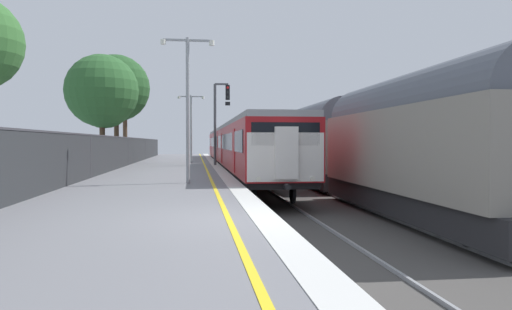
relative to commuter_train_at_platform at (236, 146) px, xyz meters
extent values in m
cube|color=slate|center=(-4.60, -26.26, -1.77)|extent=(6.40, 110.00, 1.00)
cube|color=silver|center=(-1.70, -26.26, -1.26)|extent=(0.60, 110.00, 0.01)
cube|color=yellow|center=(-2.45, -26.26, -1.26)|extent=(0.12, 110.00, 0.01)
cube|color=gray|center=(-0.71, -26.26, -2.23)|extent=(0.07, 110.00, 0.08)
cube|color=gray|center=(0.72, -26.26, -2.23)|extent=(0.07, 110.00, 0.08)
cube|color=gray|center=(3.29, -26.26, -2.23)|extent=(0.07, 110.00, 0.08)
cube|color=maroon|center=(0.00, -9.92, 0.00)|extent=(2.80, 19.37, 2.30)
cube|color=black|center=(0.00, -9.92, -1.27)|extent=(2.64, 18.77, 0.25)
cube|color=gray|center=(0.00, -9.92, 1.27)|extent=(2.68, 19.37, 0.24)
cube|color=black|center=(-1.41, -9.92, 0.30)|extent=(0.02, 17.77, 0.84)
cube|color=red|center=(-1.41, -14.76, -0.10)|extent=(0.03, 1.10, 1.90)
cube|color=red|center=(-1.41, -5.08, -0.10)|extent=(0.03, 1.10, 1.90)
cylinder|color=black|center=(-0.78, -17.01, -1.77)|extent=(0.12, 0.84, 0.84)
cylinder|color=black|center=(0.78, -17.01, -1.77)|extent=(0.12, 0.84, 0.84)
cylinder|color=black|center=(-0.78, -2.84, -1.77)|extent=(0.12, 0.84, 0.84)
cylinder|color=black|center=(0.78, -2.84, -1.77)|extent=(0.12, 0.84, 0.84)
cube|color=maroon|center=(0.00, 10.04, 0.00)|extent=(2.80, 19.37, 2.30)
cube|color=black|center=(0.00, 10.04, -1.27)|extent=(2.64, 18.77, 0.25)
cube|color=gray|center=(0.00, 10.04, 1.27)|extent=(2.68, 19.37, 0.24)
cube|color=black|center=(-1.41, 10.04, 0.30)|extent=(0.02, 17.77, 0.84)
cube|color=red|center=(-1.41, 5.20, -0.10)|extent=(0.03, 1.10, 1.90)
cube|color=red|center=(-1.41, 14.89, -0.10)|extent=(0.03, 1.10, 1.90)
cylinder|color=black|center=(-0.78, 2.96, -1.77)|extent=(0.12, 0.84, 0.84)
cylinder|color=black|center=(0.78, 2.96, -1.77)|extent=(0.12, 0.84, 0.84)
cylinder|color=black|center=(-0.78, 17.13, -1.77)|extent=(0.12, 0.84, 0.84)
cylinder|color=black|center=(0.78, 17.13, -1.77)|extent=(0.12, 0.84, 0.84)
cube|color=silver|center=(0.00, -19.57, -0.25)|extent=(2.70, 0.10, 1.70)
cube|color=black|center=(0.00, -19.58, 0.55)|extent=(2.40, 0.08, 0.80)
cube|color=silver|center=(0.00, -19.71, -0.10)|extent=(0.80, 0.24, 1.80)
cylinder|color=white|center=(-0.95, -19.63, -1.00)|extent=(0.18, 0.06, 0.18)
cylinder|color=white|center=(0.95, -19.63, -1.00)|extent=(0.18, 0.06, 0.18)
cylinder|color=black|center=(0.00, -19.86, -1.25)|extent=(0.20, 0.35, 0.20)
cube|color=black|center=(0.00, 10.04, 1.52)|extent=(0.60, 0.90, 0.20)
cube|color=#232326|center=(4.00, -21.15, -1.64)|extent=(2.30, 12.54, 0.79)
cube|color=gray|center=(4.00, -21.15, 0.03)|extent=(2.60, 11.74, 2.56)
cylinder|color=#515660|center=(4.00, -21.15, 1.32)|extent=(2.39, 11.34, 2.39)
cylinder|color=black|center=(3.22, -25.42, -1.77)|extent=(0.12, 0.84, 0.84)
cylinder|color=black|center=(3.22, -16.88, -1.77)|extent=(0.12, 0.84, 0.84)
cylinder|color=black|center=(4.78, -16.88, -1.77)|extent=(0.12, 0.84, 0.84)
cube|color=#232326|center=(4.00, -7.81, -1.64)|extent=(2.30, 12.54, 0.79)
cube|color=gray|center=(4.00, -7.81, 0.03)|extent=(2.60, 11.74, 2.56)
cylinder|color=#515660|center=(4.00, -7.81, 1.32)|extent=(2.39, 11.34, 2.39)
cylinder|color=black|center=(3.22, -12.08, -1.77)|extent=(0.12, 0.84, 0.84)
cylinder|color=black|center=(4.78, -12.08, -1.77)|extent=(0.12, 0.84, 0.84)
cylinder|color=black|center=(3.22, -3.55, -1.77)|extent=(0.12, 0.84, 0.84)
cylinder|color=black|center=(4.78, -3.55, -1.77)|extent=(0.12, 0.84, 0.84)
cube|color=#232326|center=(4.00, 5.52, -1.64)|extent=(2.30, 12.54, 0.79)
cube|color=gray|center=(4.00, 5.52, 0.03)|extent=(2.60, 11.74, 2.56)
cylinder|color=#515660|center=(4.00, 5.52, 1.32)|extent=(2.39, 11.34, 2.39)
cylinder|color=black|center=(3.22, 1.25, -1.77)|extent=(0.12, 0.84, 0.84)
cylinder|color=black|center=(4.78, 1.25, -1.77)|extent=(0.12, 0.84, 0.84)
cylinder|color=black|center=(3.22, 9.79, -1.77)|extent=(0.12, 0.84, 0.84)
cylinder|color=black|center=(4.78, 9.79, -1.77)|extent=(0.12, 0.84, 0.84)
cube|color=#232326|center=(4.00, 18.86, -1.64)|extent=(2.30, 12.54, 0.79)
cube|color=gray|center=(4.00, 18.86, 0.03)|extent=(2.60, 11.74, 2.56)
cylinder|color=#515660|center=(4.00, 18.86, 1.32)|extent=(2.39, 11.34, 2.39)
cylinder|color=black|center=(3.22, 14.59, -1.77)|extent=(0.12, 0.84, 0.84)
cylinder|color=black|center=(4.78, 14.59, -1.77)|extent=(0.12, 0.84, 0.84)
cylinder|color=black|center=(3.22, 23.13, -1.77)|extent=(0.12, 0.84, 0.84)
cylinder|color=black|center=(4.78, 23.13, -1.77)|extent=(0.12, 0.84, 0.84)
cylinder|color=#47474C|center=(-1.75, -3.49, 1.45)|extent=(0.18, 0.18, 5.44)
cube|color=#47474C|center=(-1.30, -3.49, 4.17)|extent=(0.90, 0.12, 0.12)
cube|color=black|center=(-0.90, -3.49, 3.62)|extent=(0.28, 0.20, 1.00)
cylinder|color=red|center=(-0.90, -3.61, 3.94)|extent=(0.16, 0.04, 0.16)
cylinder|color=black|center=(-0.90, -3.61, 3.62)|extent=(0.16, 0.04, 0.16)
cylinder|color=black|center=(-0.90, -3.61, 3.30)|extent=(0.16, 0.04, 0.16)
cube|color=black|center=(-0.90, -3.49, 2.87)|extent=(0.32, 0.16, 0.24)
cylinder|color=#93999E|center=(-3.36, -17.65, 1.45)|extent=(0.14, 0.14, 5.44)
cube|color=#93999E|center=(-2.91, -17.65, 4.08)|extent=(0.90, 0.08, 0.08)
cylinder|color=silver|center=(-2.46, -17.65, 4.00)|extent=(0.20, 0.20, 0.18)
cube|color=#93999E|center=(-3.81, -17.65, 4.08)|extent=(0.90, 0.08, 0.08)
cylinder|color=silver|center=(-4.26, -17.65, 4.00)|extent=(0.20, 0.20, 0.18)
cylinder|color=#93999E|center=(-3.36, 0.63, 1.27)|extent=(0.14, 0.14, 5.07)
cube|color=#93999E|center=(-2.91, 0.63, 3.71)|extent=(0.90, 0.08, 0.08)
cylinder|color=silver|center=(-2.46, 0.63, 3.63)|extent=(0.20, 0.20, 0.18)
cube|color=#93999E|center=(-3.81, 0.63, 3.71)|extent=(0.90, 0.08, 0.08)
cylinder|color=silver|center=(-4.26, 0.63, 3.63)|extent=(0.20, 0.20, 0.18)
cylinder|color=#38383D|center=(-7.55, -14.57, -0.34)|extent=(0.07, 0.07, 1.85)
cylinder|color=#38383D|center=(-7.55, -2.88, -0.34)|extent=(0.07, 0.07, 1.85)
cylinder|color=#38383D|center=(-7.55, 8.80, -0.34)|extent=(0.07, 0.07, 1.85)
cylinder|color=#38383D|center=(-7.55, 20.49, -0.34)|extent=(0.07, 0.07, 1.85)
cylinder|color=#473323|center=(-8.87, -4.68, 0.49)|extent=(0.33, 0.33, 3.51)
sphere|color=#285628|center=(-8.87, -4.68, 3.50)|extent=(4.55, 4.55, 4.55)
sphere|color=#285628|center=(-8.76, -4.50, 2.93)|extent=(3.56, 3.56, 3.56)
cylinder|color=#473323|center=(-9.44, 9.48, 0.99)|extent=(0.40, 0.40, 4.51)
sphere|color=#234C23|center=(-9.44, 9.48, 4.19)|extent=(3.43, 3.43, 3.43)
sphere|color=#234C23|center=(-9.32, 9.51, 3.76)|extent=(2.06, 2.06, 2.06)
cylinder|color=#473323|center=(-8.68, -0.29, 0.79)|extent=(0.34, 0.34, 4.11)
sphere|color=#234C23|center=(-8.68, -0.29, 4.16)|extent=(4.77, 4.77, 4.77)
sphere|color=#234C23|center=(-8.59, -0.34, 3.56)|extent=(3.24, 3.24, 3.24)
camera|label=1|loc=(-3.11, -35.90, 0.26)|focal=33.79mm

